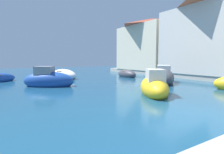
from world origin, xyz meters
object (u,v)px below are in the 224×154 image
Objects in this scene: moored_boat_3 at (154,87)px; waterfront_building_main at (215,35)px; waterfront_building_annex at (151,44)px; moored_boat_6 at (127,74)px; quayside_tree at (189,48)px; moored_boat_7 at (48,80)px; moored_boat_10 at (64,75)px; moored_boat_0 at (164,77)px.

moored_boat_3 is 12.33m from waterfront_building_main.
moored_boat_3 is at bearing -132.68° from waterfront_building_annex.
moored_boat_6 is 0.75× the size of quayside_tree.
moored_boat_7 is 0.95× the size of quayside_tree.
moored_boat_10 is at bearing -174.98° from waterfront_building_annex.
waterfront_building_annex is 6.95m from quayside_tree.
moored_boat_10 is 13.81m from quayside_tree.
waterfront_building_annex is at bearing -8.03° from moored_boat_3.
moored_boat_6 is at bearing 137.42° from waterfront_building_main.
quayside_tree is at bearing -96.42° from waterfront_building_annex.
moored_boat_6 is 7.42m from quayside_tree.
moored_boat_10 is (-1.74, 11.08, -0.10)m from moored_boat_3.
moored_boat_6 is 6.80m from moored_boat_10.
moored_boat_6 is 9.77m from waterfront_building_main.
waterfront_building_main reaches higher than moored_boat_10.
moored_boat_6 is at bearing -153.93° from waterfront_building_annex.
moored_boat_3 is 10.20m from moored_boat_6.
waterfront_building_main is at bearing -40.27° from moored_boat_3.
waterfront_building_main is at bearing -90.00° from waterfront_building_annex.
quayside_tree reaches higher than moored_boat_3.
moored_boat_0 reaches higher than moored_boat_3.
moored_boat_10 is (-6.31, 7.57, -0.12)m from moored_boat_0.
moored_boat_0 is 1.28× the size of moored_boat_3.
moored_boat_0 is 5.76m from moored_boat_3.
waterfront_building_main reaches higher than moored_boat_7.
moored_boat_3 is 11.22m from moored_boat_10.
moored_boat_7 is 16.44m from waterfront_building_main.
moored_boat_6 is at bearing -136.55° from moored_boat_0.
moored_boat_3 is at bearing -164.92° from waterfront_building_main.
moored_boat_0 reaches higher than moored_boat_6.
waterfront_building_annex is at bearing 83.58° from quayside_tree.
moored_boat_7 is 0.44× the size of waterfront_building_annex.
moored_boat_3 is 17.03m from waterfront_building_annex.
waterfront_building_annex is (15.61, 5.93, 3.69)m from moored_boat_7.
moored_boat_0 is 1.22× the size of moored_boat_10.
quayside_tree is (10.50, 5.38, 2.77)m from moored_boat_3.
moored_boat_3 is 0.98× the size of moored_boat_7.
moored_boat_7 reaches higher than moored_boat_10.
moored_boat_7 is at bearing 168.23° from waterfront_building_main.
quayside_tree is (5.76, -3.65, 2.92)m from moored_boat_6.
moored_boat_3 is 1.23× the size of moored_boat_6.
moored_boat_6 is 0.35× the size of waterfront_building_annex.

